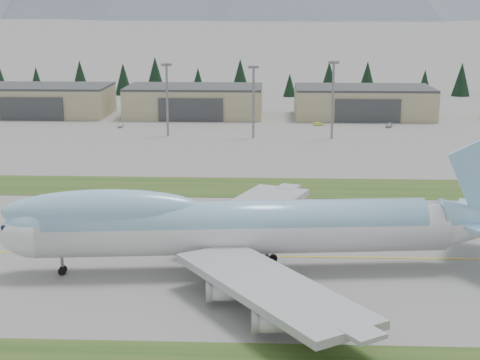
{
  "coord_description": "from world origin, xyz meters",
  "views": [
    {
      "loc": [
        12.61,
        -111.01,
        39.14
      ],
      "look_at": [
        6.99,
        18.66,
        8.0
      ],
      "focal_mm": 55.0,
      "sensor_mm": 36.0,
      "label": 1
    }
  ],
  "objects_px": {
    "hangar_left": "(43,100)",
    "hangar_right": "(363,102)",
    "hangar_center": "(195,101)",
    "service_vehicle_c": "(389,127)",
    "service_vehicle_b": "(318,125)",
    "boeing_747_freighter": "(239,226)",
    "service_vehicle_a": "(121,127)"
  },
  "relations": [
    {
      "from": "boeing_747_freighter",
      "to": "service_vehicle_c",
      "type": "distance_m",
      "value": 141.41
    },
    {
      "from": "hangar_center",
      "to": "hangar_right",
      "type": "height_order",
      "value": "same"
    },
    {
      "from": "hangar_right",
      "to": "service_vehicle_c",
      "type": "bearing_deg",
      "value": -74.71
    },
    {
      "from": "boeing_747_freighter",
      "to": "hangar_center",
      "type": "height_order",
      "value": "boeing_747_freighter"
    },
    {
      "from": "hangar_center",
      "to": "hangar_left",
      "type": "bearing_deg",
      "value": 180.0
    },
    {
      "from": "boeing_747_freighter",
      "to": "service_vehicle_a",
      "type": "height_order",
      "value": "boeing_747_freighter"
    },
    {
      "from": "hangar_center",
      "to": "service_vehicle_b",
      "type": "xyz_separation_m",
      "value": [
        43.11,
        -19.38,
        -5.39
      ]
    },
    {
      "from": "hangar_right",
      "to": "boeing_747_freighter",
      "type": "bearing_deg",
      "value": -103.35
    },
    {
      "from": "service_vehicle_c",
      "to": "hangar_right",
      "type": "bearing_deg",
      "value": 123.78
    },
    {
      "from": "hangar_right",
      "to": "hangar_left",
      "type": "bearing_deg",
      "value": 180.0
    },
    {
      "from": "service_vehicle_a",
      "to": "service_vehicle_b",
      "type": "bearing_deg",
      "value": 5.02
    },
    {
      "from": "hangar_left",
      "to": "hangar_right",
      "type": "bearing_deg",
      "value": 0.0
    },
    {
      "from": "hangar_center",
      "to": "service_vehicle_c",
      "type": "distance_m",
      "value": 69.75
    },
    {
      "from": "hangar_center",
      "to": "service_vehicle_b",
      "type": "relative_size",
      "value": 13.73
    },
    {
      "from": "service_vehicle_b",
      "to": "service_vehicle_c",
      "type": "distance_m",
      "value": 23.03
    },
    {
      "from": "boeing_747_freighter",
      "to": "service_vehicle_b",
      "type": "relative_size",
      "value": 22.97
    },
    {
      "from": "hangar_left",
      "to": "hangar_center",
      "type": "height_order",
      "value": "same"
    },
    {
      "from": "service_vehicle_b",
      "to": "service_vehicle_c",
      "type": "xyz_separation_m",
      "value": [
        22.89,
        -2.55,
        0.0
      ]
    },
    {
      "from": "hangar_right",
      "to": "hangar_center",
      "type": "bearing_deg",
      "value": 180.0
    },
    {
      "from": "hangar_right",
      "to": "service_vehicle_b",
      "type": "relative_size",
      "value": 13.73
    },
    {
      "from": "boeing_747_freighter",
      "to": "hangar_left",
      "type": "height_order",
      "value": "boeing_747_freighter"
    },
    {
      "from": "hangar_right",
      "to": "service_vehicle_a",
      "type": "height_order",
      "value": "hangar_right"
    },
    {
      "from": "boeing_747_freighter",
      "to": "service_vehicle_c",
      "type": "bearing_deg",
      "value": 66.36
    },
    {
      "from": "hangar_right",
      "to": "service_vehicle_b",
      "type": "distance_m",
      "value": 26.27
    },
    {
      "from": "hangar_right",
      "to": "service_vehicle_b",
      "type": "xyz_separation_m",
      "value": [
        -16.89,
        -19.38,
        -5.39
      ]
    },
    {
      "from": "hangar_left",
      "to": "service_vehicle_c",
      "type": "bearing_deg",
      "value": -10.27
    },
    {
      "from": "service_vehicle_a",
      "to": "hangar_right",
      "type": "bearing_deg",
      "value": 16.87
    },
    {
      "from": "hangar_left",
      "to": "hangar_right",
      "type": "height_order",
      "value": "same"
    },
    {
      "from": "service_vehicle_a",
      "to": "service_vehicle_c",
      "type": "xyz_separation_m",
      "value": [
        87.56,
        4.04,
        0.0
      ]
    },
    {
      "from": "hangar_left",
      "to": "hangar_center",
      "type": "bearing_deg",
      "value": 0.0
    },
    {
      "from": "hangar_center",
      "to": "service_vehicle_b",
      "type": "bearing_deg",
      "value": -24.21
    },
    {
      "from": "boeing_747_freighter",
      "to": "service_vehicle_c",
      "type": "relative_size",
      "value": 18.82
    }
  ]
}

